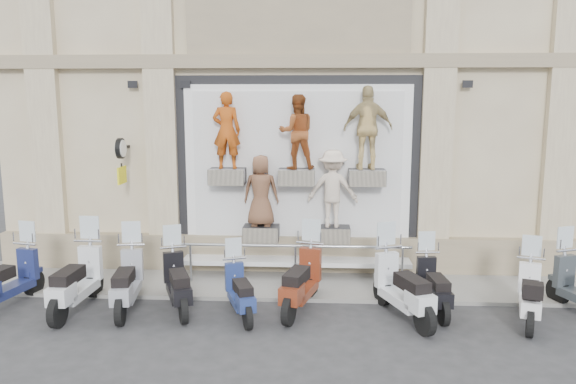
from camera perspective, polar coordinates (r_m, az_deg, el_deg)
name	(u,v)px	position (r m, az deg, el deg)	size (l,w,h in m)	color
ground	(291,322)	(10.56, 0.28, -13.08)	(90.00, 90.00, 0.00)	#2E2E30
sidewalk	(296,283)	(12.50, 0.77, -9.19)	(16.00, 2.20, 0.08)	gray
building	(303,29)	(16.84, 1.54, 16.22)	(14.00, 8.60, 12.00)	beige
shop_vitrine	(302,172)	(12.58, 1.48, 2.07)	(5.60, 0.83, 4.30)	black
guard_rail	(295,265)	(12.28, 0.76, -7.46)	(5.06, 0.10, 0.93)	#9EA0A5
clock_sign_bracket	(121,155)	(13.02, -16.58, 3.63)	(0.10, 0.80, 1.02)	black
scooter_a	(6,268)	(12.25, -26.71, -6.94)	(0.57, 1.97, 1.60)	#161E4D
scooter_b	(76,268)	(11.50, -20.77, -7.23)	(0.62, 2.13, 1.73)	silver
scooter_c	(126,270)	(11.26, -16.09, -7.63)	(0.58, 1.99, 1.62)	gray
scooter_d	(177,271)	(11.05, -11.19, -7.92)	(0.56, 1.91, 1.55)	black
scooter_e	(240,281)	(10.61, -4.92, -9.01)	(0.50, 1.70, 1.38)	navy
scooter_f	(301,269)	(10.81, 1.36, -7.82)	(0.60, 2.06, 1.67)	maroon
scooter_g	(403,275)	(10.61, 11.64, -8.26)	(0.61, 2.10, 1.70)	silver
scooter_h	(434,276)	(11.13, 14.64, -8.22)	(0.52, 1.78, 1.45)	black
scooter_i	(531,283)	(11.19, 23.43, -8.49)	(0.54, 1.84, 1.50)	white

